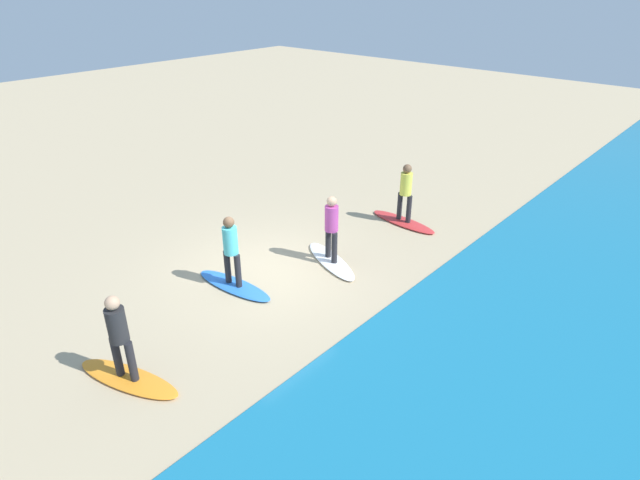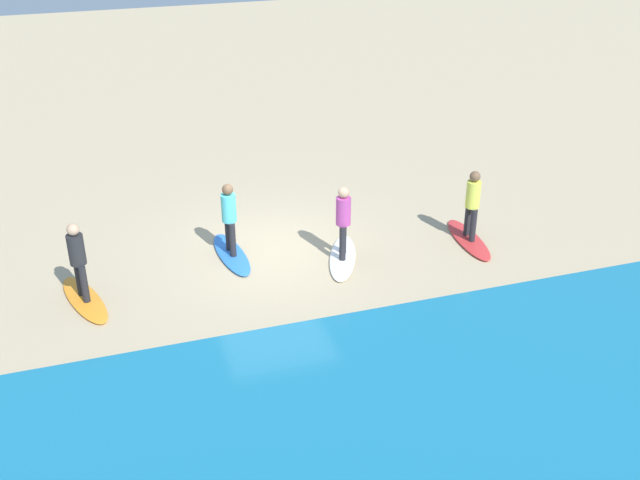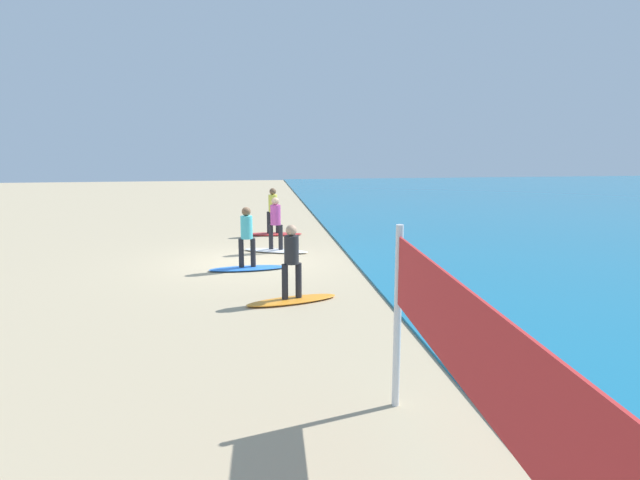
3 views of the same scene
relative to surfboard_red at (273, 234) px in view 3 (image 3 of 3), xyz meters
The scene contains 9 objects.
ground_plane 4.53m from the surfboard_red, 11.65° to the right, with size 60.00×60.00×0.00m, color tan.
surfboard_red is the anchor object (origin of this frame).
surfer_red 0.99m from the surfboard_red, ahead, with size 0.32×0.46×1.64m.
surfboard_white 3.05m from the surfboard_red, ahead, with size 2.10×0.56×0.09m, color white.
surfer_white 3.20m from the surfboard_red, ahead, with size 0.32×0.44×1.64m.
surfboard_blue 5.43m from the surfboard_red, 10.24° to the right, with size 2.10×0.56×0.09m, color blue.
surfer_blue 5.52m from the surfboard_red, 10.24° to the right, with size 0.32×0.46×1.64m.
surfboard_orange 8.52m from the surfboard_red, ahead, with size 2.10×0.56×0.09m, color orange.
surfer_orange 8.58m from the surfboard_red, ahead, with size 0.32×0.45×1.64m.
Camera 3 is at (16.14, -0.03, 3.65)m, focal length 31.90 mm.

